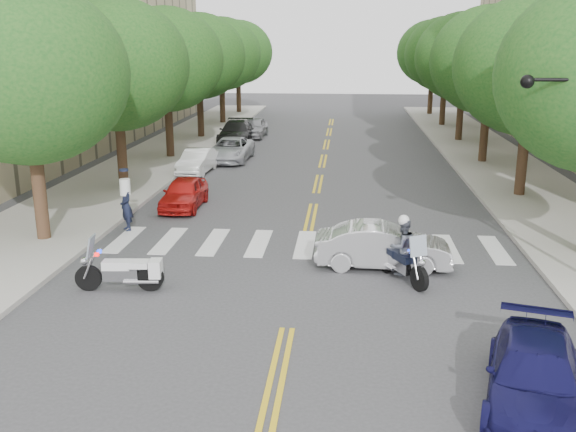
# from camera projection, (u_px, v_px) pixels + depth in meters

# --- Properties ---
(ground) EXTENTS (140.00, 140.00, 0.00)m
(ground) POSITION_uv_depth(u_px,v_px,m) (287.00, 329.00, 15.14)
(ground) COLOR #38383A
(ground) RESTS_ON ground
(sidewalk_left) EXTENTS (5.00, 60.00, 0.15)m
(sidewalk_left) POSITION_uv_depth(u_px,v_px,m) (159.00, 157.00, 37.08)
(sidewalk_left) COLOR #9E9991
(sidewalk_left) RESTS_ON ground
(sidewalk_right) EXTENTS (5.00, 60.00, 0.15)m
(sidewalk_right) POSITION_uv_depth(u_px,v_px,m) (495.00, 162.00, 35.41)
(sidewalk_right) COLOR #9E9991
(sidewalk_right) RESTS_ON ground
(tree_l_0) EXTENTS (6.40, 6.40, 8.45)m
(tree_l_0) POSITION_uv_depth(u_px,v_px,m) (27.00, 74.00, 20.20)
(tree_l_0) COLOR #382316
(tree_l_0) RESTS_ON ground
(tree_l_1) EXTENTS (6.40, 6.40, 8.45)m
(tree_l_1) POSITION_uv_depth(u_px,v_px,m) (116.00, 65.00, 27.89)
(tree_l_1) COLOR #382316
(tree_l_1) RESTS_ON ground
(tree_l_2) EXTENTS (6.40, 6.40, 8.45)m
(tree_l_2) POSITION_uv_depth(u_px,v_px,m) (166.00, 60.00, 35.57)
(tree_l_2) COLOR #382316
(tree_l_2) RESTS_ON ground
(tree_l_3) EXTENTS (6.40, 6.40, 8.45)m
(tree_l_3) POSITION_uv_depth(u_px,v_px,m) (198.00, 56.00, 43.26)
(tree_l_3) COLOR #382316
(tree_l_3) RESTS_ON ground
(tree_l_4) EXTENTS (6.40, 6.40, 8.45)m
(tree_l_4) POSITION_uv_depth(u_px,v_px,m) (221.00, 54.00, 50.94)
(tree_l_4) COLOR #382316
(tree_l_4) RESTS_ON ground
(tree_l_5) EXTENTS (6.40, 6.40, 8.45)m
(tree_l_5) POSITION_uv_depth(u_px,v_px,m) (238.00, 52.00, 58.63)
(tree_l_5) COLOR #382316
(tree_l_5) RESTS_ON ground
(tree_r_1) EXTENTS (6.40, 6.40, 8.45)m
(tree_r_1) POSITION_uv_depth(u_px,v_px,m) (531.00, 66.00, 26.34)
(tree_r_1) COLOR #382316
(tree_r_1) RESTS_ON ground
(tree_r_2) EXTENTS (6.40, 6.40, 8.45)m
(tree_r_2) POSITION_uv_depth(u_px,v_px,m) (490.00, 61.00, 34.03)
(tree_r_2) COLOR #382316
(tree_r_2) RESTS_ON ground
(tree_r_3) EXTENTS (6.40, 6.40, 8.45)m
(tree_r_3) POSITION_uv_depth(u_px,v_px,m) (464.00, 57.00, 41.71)
(tree_r_3) COLOR #382316
(tree_r_3) RESTS_ON ground
(tree_r_4) EXTENTS (6.40, 6.40, 8.45)m
(tree_r_4) POSITION_uv_depth(u_px,v_px,m) (446.00, 54.00, 49.40)
(tree_r_4) COLOR #382316
(tree_r_4) RESTS_ON ground
(tree_r_5) EXTENTS (6.40, 6.40, 8.45)m
(tree_r_5) POSITION_uv_depth(u_px,v_px,m) (433.00, 53.00, 57.08)
(tree_r_5) COLOR #382316
(tree_r_5) RESTS_ON ground
(motorcycle_police) EXTENTS (1.36, 2.18, 1.92)m
(motorcycle_police) POSITION_uv_depth(u_px,v_px,m) (401.00, 251.00, 18.03)
(motorcycle_police) COLOR black
(motorcycle_police) RESTS_ON ground
(motorcycle_parked) EXTENTS (2.40, 0.67, 1.55)m
(motorcycle_parked) POSITION_uv_depth(u_px,v_px,m) (127.00, 272.00, 17.33)
(motorcycle_parked) COLOR black
(motorcycle_parked) RESTS_ON ground
(officer_standing) EXTENTS (0.74, 0.79, 1.81)m
(officer_standing) POSITION_uv_depth(u_px,v_px,m) (126.00, 206.00, 22.76)
(officer_standing) COLOR black
(officer_standing) RESTS_ON ground
(convertible) EXTENTS (4.06, 1.52, 1.32)m
(convertible) POSITION_uv_depth(u_px,v_px,m) (383.00, 246.00, 19.07)
(convertible) COLOR silver
(convertible) RESTS_ON ground
(sedan_blue) EXTENTS (2.72, 4.47, 1.21)m
(sedan_blue) POSITION_uv_depth(u_px,v_px,m) (534.00, 377.00, 11.77)
(sedan_blue) COLOR #110F42
(sedan_blue) RESTS_ON ground
(parked_car_a) EXTENTS (1.49, 3.66, 1.25)m
(parked_car_a) POSITION_uv_depth(u_px,v_px,m) (184.00, 193.00, 25.91)
(parked_car_a) COLOR red
(parked_car_a) RESTS_ON ground
(parked_car_b) EXTENTS (1.52, 3.78, 1.22)m
(parked_car_b) POSITION_uv_depth(u_px,v_px,m) (197.00, 161.00, 32.82)
(parked_car_b) COLOR white
(parked_car_b) RESTS_ON ground
(parked_car_c) EXTENTS (2.26, 4.71, 1.29)m
(parked_car_c) POSITION_uv_depth(u_px,v_px,m) (231.00, 150.00, 36.12)
(parked_car_c) COLOR #A8AAB0
(parked_car_c) RESTS_ON ground
(parked_car_d) EXTENTS (2.24, 5.14, 1.47)m
(parked_car_d) POSITION_uv_depth(u_px,v_px,m) (236.00, 132.00, 42.29)
(parked_car_d) COLOR black
(parked_car_d) RESTS_ON ground
(parked_car_e) EXTENTS (1.72, 4.09, 1.38)m
(parked_car_e) POSITION_uv_depth(u_px,v_px,m) (254.00, 127.00, 45.03)
(parked_car_e) COLOR gray
(parked_car_e) RESTS_ON ground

